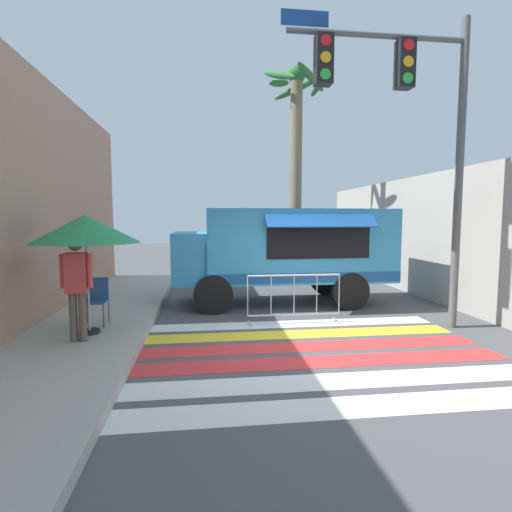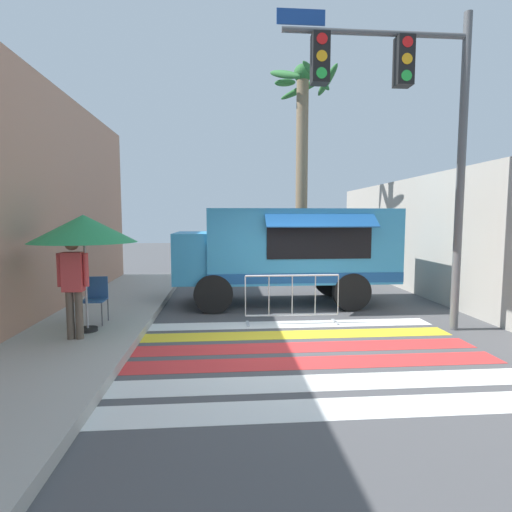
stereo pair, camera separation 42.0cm
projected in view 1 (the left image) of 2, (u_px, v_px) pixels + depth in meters
The scene contains 11 objects.
ground_plane at pixel (295, 339), 7.48m from camera, with size 60.00×60.00×0.00m, color #4C4C4F.
sidewalk_left at pixel (12, 346), 6.85m from camera, with size 4.40×16.00×0.16m.
concrete_wall_right at pixel (436, 237), 10.85m from camera, with size 0.20×16.00×3.49m.
crosswalk_painted at pixel (306, 354), 6.66m from camera, with size 6.40×4.36×0.01m.
food_truck at pixel (281, 248), 10.53m from camera, with size 5.61×2.58×2.50m.
traffic_signal_pole at pixel (407, 109), 7.74m from camera, with size 3.75×0.29×6.16m.
patio_umbrella at pixel (86, 229), 7.13m from camera, with size 1.89×1.89×2.16m.
folding_chair at pixel (96, 297), 7.87m from camera, with size 0.44×0.44×0.92m.
vendor_person at pixel (77, 282), 6.73m from camera, with size 0.53×0.24×1.79m.
barricade_front at pixel (294, 299), 8.57m from camera, with size 2.03×0.44×1.07m.
palm_tree at pixel (296, 145), 13.38m from camera, with size 2.24×2.23×7.30m.
Camera 1 is at (-1.64, -7.15, 2.26)m, focal length 28.00 mm.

